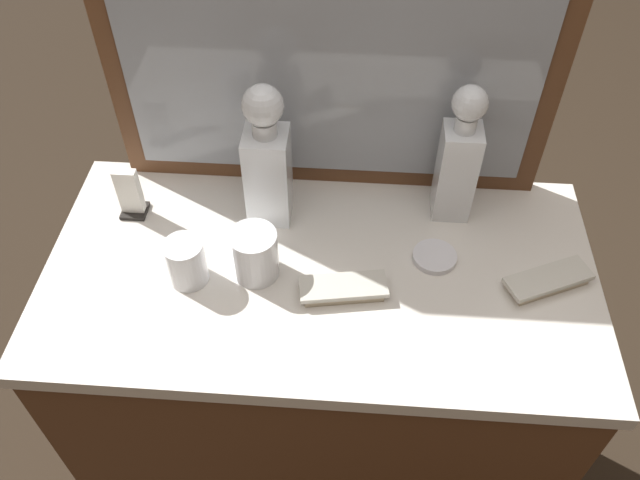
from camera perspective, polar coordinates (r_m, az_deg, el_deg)
ground_plane at (r=1.97m, az=0.00°, el=-19.30°), size 6.00×6.00×0.00m
dresser at (r=1.58m, az=0.00°, el=-12.93°), size 1.04×0.55×0.89m
dresser_mirror at (r=1.18m, az=0.94°, el=18.05°), size 0.85×0.03×0.69m
crystal_decanter_rear at (r=1.23m, az=-4.66°, el=6.40°), size 0.08×0.08×0.30m
crystal_decanter_far_left at (r=1.26m, az=12.05°, el=6.46°), size 0.07×0.07×0.29m
crystal_tumbler_left at (r=1.18m, az=-5.80°, el=-1.38°), size 0.09×0.09×0.10m
crystal_tumbler_front at (r=1.19m, az=-11.75°, el=-2.05°), size 0.07×0.07×0.09m
silver_brush_front at (r=1.25m, az=19.50°, el=-3.41°), size 0.17×0.12×0.02m
silver_brush_rear at (r=1.17m, az=2.06°, el=-4.33°), size 0.17×0.08×0.02m
porcelain_dish at (r=1.24m, az=10.11°, el=-1.47°), size 0.08×0.08×0.01m
napkin_holder at (r=1.33m, az=-16.43°, el=3.80°), size 0.05×0.05×0.11m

